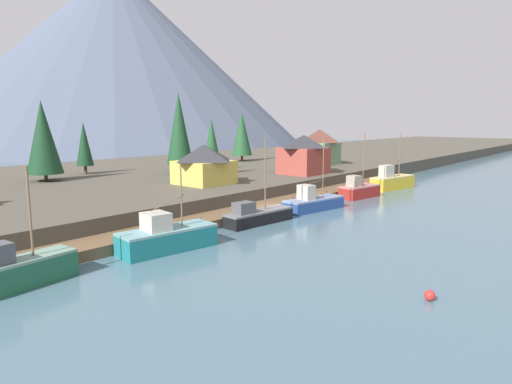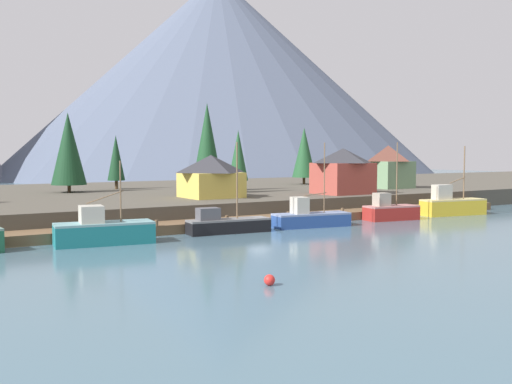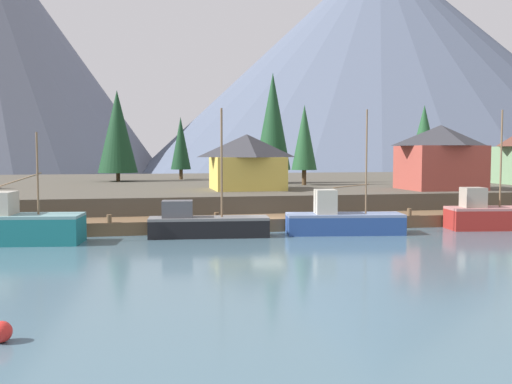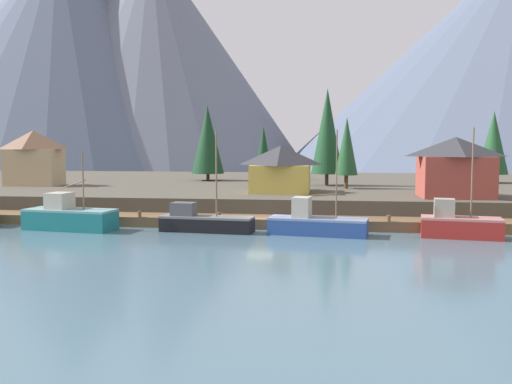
% 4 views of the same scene
% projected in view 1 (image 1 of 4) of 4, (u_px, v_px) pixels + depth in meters
% --- Properties ---
extents(ground_plane, '(400.00, 400.00, 1.00)m').
position_uv_depth(ground_plane, '(170.00, 200.00, 67.88)').
color(ground_plane, '#476675').
extents(dock, '(80.00, 4.00, 1.60)m').
position_uv_depth(dock, '(262.00, 209.00, 56.16)').
color(dock, brown).
rests_on(dock, ground_plane).
extents(shoreline_bank, '(400.00, 56.00, 2.50)m').
position_uv_depth(shoreline_bank, '(124.00, 181.00, 75.31)').
color(shoreline_bank, '#4C473D').
rests_on(shoreline_bank, ground_plane).
extents(mountain_east_peak, '(160.54, 160.54, 74.50)m').
position_uv_depth(mountain_east_peak, '(116.00, 58.00, 192.22)').
color(mountain_east_peak, '#4C566B').
rests_on(mountain_east_peak, ground_plane).
extents(mountain_far_ridge, '(68.41, 68.41, 49.98)m').
position_uv_depth(mountain_far_ridge, '(167.00, 91.00, 214.78)').
color(mountain_far_ridge, '#4C566B').
rests_on(mountain_far_ridge, ground_plane).
extents(fishing_boat_green, '(7.72, 3.03, 8.34)m').
position_uv_depth(fishing_boat_green, '(17.00, 271.00, 30.84)').
color(fishing_boat_green, '#1E5B3D').
rests_on(fishing_boat_green, ground_plane).
extents(fishing_boat_teal, '(9.03, 4.19, 7.55)m').
position_uv_depth(fishing_boat_teal, '(167.00, 237.00, 39.73)').
color(fishing_boat_teal, '#196B70').
rests_on(fishing_boat_teal, ground_plane).
extents(fishing_boat_black, '(8.91, 3.11, 9.40)m').
position_uv_depth(fishing_boat_black, '(257.00, 216.00, 49.94)').
color(fishing_boat_black, black).
rests_on(fishing_boat_black, ground_plane).
extents(fishing_boat_blue, '(9.09, 3.96, 9.43)m').
position_uv_depth(fishing_boat_blue, '(313.00, 203.00, 57.46)').
color(fishing_boat_blue, navy).
rests_on(fishing_boat_blue, ground_plane).
extents(fishing_boat_red, '(7.04, 3.64, 9.59)m').
position_uv_depth(fishing_boat_red, '(359.00, 190.00, 66.89)').
color(fishing_boat_red, maroon).
rests_on(fishing_boat_red, ground_plane).
extents(fishing_boat_yellow, '(9.41, 4.08, 9.18)m').
position_uv_depth(fishing_boat_yellow, '(392.00, 181.00, 75.04)').
color(fishing_boat_yellow, gold).
rests_on(fishing_boat_yellow, ground_plane).
extents(house_yellow, '(7.12, 7.05, 5.52)m').
position_uv_depth(house_yellow, '(204.00, 164.00, 63.20)').
color(house_yellow, gold).
rests_on(house_yellow, shoreline_bank).
extents(house_red, '(7.57, 6.54, 6.44)m').
position_uv_depth(house_red, '(304.00, 154.00, 75.01)').
color(house_red, '#9E4238').
rests_on(house_red, shoreline_bank).
extents(house_green, '(6.63, 6.75, 7.03)m').
position_uv_depth(house_green, '(319.00, 146.00, 90.89)').
color(house_green, '#6B8E66').
rests_on(house_green, shoreline_bank).
extents(conifer_near_left, '(4.39, 4.39, 10.51)m').
position_uv_depth(conifer_near_left, '(242.00, 134.00, 97.49)').
color(conifer_near_left, '#4C3823').
rests_on(conifer_near_left, shoreline_bank).
extents(conifer_near_right, '(4.34, 4.34, 13.32)m').
position_uv_depth(conifer_near_right, '(179.00, 129.00, 73.94)').
color(conifer_near_right, '#4C3823').
rests_on(conifer_near_right, shoreline_bank).
extents(conifer_mid_left, '(2.89, 2.89, 9.11)m').
position_uv_depth(conifer_mid_left, '(212.00, 142.00, 72.92)').
color(conifer_mid_left, '#4C3823').
rests_on(conifer_mid_left, shoreline_bank).
extents(conifer_mid_right, '(5.07, 5.07, 11.69)m').
position_uv_depth(conifer_mid_right, '(43.00, 137.00, 65.41)').
color(conifer_mid_right, '#4C3823').
rests_on(conifer_mid_right, shoreline_bank).
extents(conifer_back_left, '(2.77, 2.77, 8.61)m').
position_uv_depth(conifer_back_left, '(84.00, 144.00, 74.34)').
color(conifer_back_left, '#4C3823').
rests_on(conifer_back_left, shoreline_bank).
extents(channel_buoy, '(0.70, 0.70, 0.70)m').
position_uv_depth(channel_buoy, '(430.00, 295.00, 28.83)').
color(channel_buoy, red).
rests_on(channel_buoy, ground_plane).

